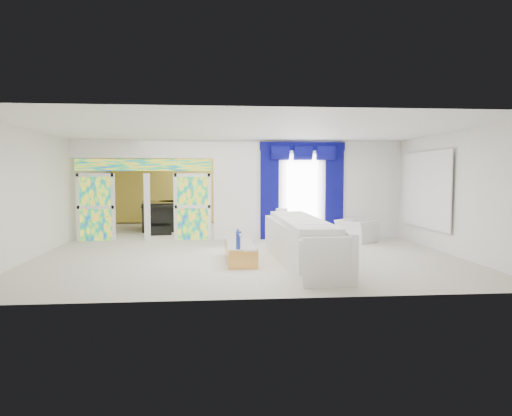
{
  "coord_description": "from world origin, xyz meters",
  "views": [
    {
      "loc": [
        -0.79,
        -13.22,
        1.95
      ],
      "look_at": [
        0.3,
        -1.2,
        1.1
      ],
      "focal_mm": 32.91,
      "sensor_mm": 36.0,
      "label": 1
    }
  ],
  "objects": [
    {
      "name": "stained_panel_left",
      "position": [
        -4.28,
        1.0,
        1.0
      ],
      "size": [
        0.95,
        0.04,
        2.0
      ],
      "primitive_type": "cube",
      "color": "#994C3F",
      "rests_on": "ground"
    },
    {
      "name": "stained_panel_right",
      "position": [
        -1.42,
        1.0,
        1.0
      ],
      "size": [
        0.95,
        0.04,
        2.0
      ],
      "primitive_type": "cube",
      "color": "#994C3F",
      "rests_on": "ground"
    },
    {
      "name": "blue_pelmet",
      "position": [
        1.9,
        0.87,
        2.82
      ],
      "size": [
        2.6,
        0.12,
        0.25
      ],
      "primitive_type": "cube",
      "color": "#080348",
      "rests_on": "dividing_wall"
    },
    {
      "name": "decanters",
      "position": [
        -0.23,
        -2.81,
        0.51
      ],
      "size": [
        0.18,
        1.18,
        0.3
      ],
      "color": "navy",
      "rests_on": "coffee_table"
    },
    {
      "name": "coffee_table",
      "position": [
        -0.2,
        -2.78,
        0.2
      ],
      "size": [
        0.65,
        1.81,
        0.4
      ],
      "primitive_type": "cube",
      "rotation": [
        0.0,
        0.0,
        0.03
      ],
      "color": "gold",
      "rests_on": "ground"
    },
    {
      "name": "dividing_header",
      "position": [
        -2.85,
        1.0,
        2.73
      ],
      "size": [
        4.3,
        0.18,
        0.55
      ],
      "primitive_type": "cube",
      "color": "white",
      "rests_on": "dividing_wall"
    },
    {
      "name": "stained_transom",
      "position": [
        -2.85,
        1.0,
        2.25
      ],
      "size": [
        4.0,
        0.05,
        0.35
      ],
      "primitive_type": "cube",
      "color": "#994C3F",
      "rests_on": "dividing_header"
    },
    {
      "name": "blue_drape_left",
      "position": [
        0.9,
        0.87,
        1.4
      ],
      "size": [
        0.55,
        0.1,
        2.8
      ],
      "primitive_type": "cube",
      "color": "#080348",
      "rests_on": "ground"
    },
    {
      "name": "gold_curtains",
      "position": [
        0.0,
        5.9,
        1.5
      ],
      "size": [
        9.7,
        0.12,
        2.9
      ],
      "primitive_type": "cube",
      "color": "gold",
      "rests_on": "ground"
    },
    {
      "name": "blue_drape_right",
      "position": [
        2.9,
        0.87,
        1.4
      ],
      "size": [
        0.55,
        0.1,
        2.8
      ],
      "primitive_type": "cube",
      "color": "#080348",
      "rests_on": "ground"
    },
    {
      "name": "table_lamp",
      "position": [
        1.26,
        0.79,
        0.66
      ],
      "size": [
        0.36,
        0.36,
        0.58
      ],
      "primitive_type": "cylinder",
      "color": "white",
      "rests_on": "console_table"
    },
    {
      "name": "window_pane",
      "position": [
        1.9,
        0.9,
        1.45
      ],
      "size": [
        1.0,
        0.02,
        2.3
      ],
      "primitive_type": "cube",
      "color": "white",
      "rests_on": "dividing_wall"
    },
    {
      "name": "dividing_wall",
      "position": [
        2.15,
        1.0,
        1.5
      ],
      "size": [
        5.7,
        0.18,
        3.0
      ],
      "primitive_type": "cube",
      "color": "white",
      "rests_on": "ground"
    },
    {
      "name": "console_table",
      "position": [
        1.56,
        0.79,
        0.18
      ],
      "size": [
        1.12,
        0.42,
        0.37
      ],
      "primitive_type": "cube",
      "rotation": [
        0.0,
        0.0,
        0.07
      ],
      "color": "white",
      "rests_on": "ground"
    },
    {
      "name": "white_sofa",
      "position": [
        1.15,
        -3.08,
        0.44
      ],
      "size": [
        1.13,
        4.62,
        0.87
      ],
      "primitive_type": "cube",
      "rotation": [
        0.0,
        0.0,
        0.03
      ],
      "color": "silver",
      "rests_on": "ground"
    },
    {
      "name": "armchair",
      "position": [
        3.35,
        0.04,
        0.32
      ],
      "size": [
        1.27,
        1.3,
        0.64
      ],
      "primitive_type": "imported",
      "rotation": [
        0.0,
        0.0,
        2.16
      ],
      "color": "silver",
      "rests_on": "ground"
    },
    {
      "name": "wall_mirror",
      "position": [
        4.94,
        -1.0,
        1.55
      ],
      "size": [
        0.04,
        2.7,
        1.9
      ],
      "primitive_type": "cube",
      "color": "white",
      "rests_on": "ground"
    },
    {
      "name": "chandelier",
      "position": [
        -2.3,
        3.4,
        2.65
      ],
      "size": [
        0.6,
        0.6,
        0.6
      ],
      "primitive_type": "sphere",
      "color": "gold",
      "rests_on": "ceiling"
    },
    {
      "name": "piano_bench",
      "position": [
        -2.59,
        2.18,
        0.14
      ],
      "size": [
        0.86,
        0.43,
        0.27
      ],
      "primitive_type": "cube",
      "rotation": [
        0.0,
        0.0,
        0.14
      ],
      "color": "black",
      "rests_on": "ground"
    },
    {
      "name": "floor",
      "position": [
        0.0,
        0.0,
        0.0
      ],
      "size": [
        12.0,
        12.0,
        0.0
      ],
      "primitive_type": "plane",
      "color": "#B7AF9E",
      "rests_on": "ground"
    },
    {
      "name": "tv_console",
      "position": [
        -4.74,
        2.93,
        0.37
      ],
      "size": [
        0.61,
        0.58,
        0.75
      ],
      "primitive_type": "cube",
      "rotation": [
        0.0,
        0.0,
        -0.25
      ],
      "color": "tan",
      "rests_on": "ground"
    },
    {
      "name": "grand_piano",
      "position": [
        -2.59,
        3.78,
        0.5
      ],
      "size": [
        1.76,
        2.16,
        0.99
      ],
      "primitive_type": "cube",
      "rotation": [
        0.0,
        0.0,
        0.14
      ],
      "color": "black",
      "rests_on": "ground"
    }
  ]
}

